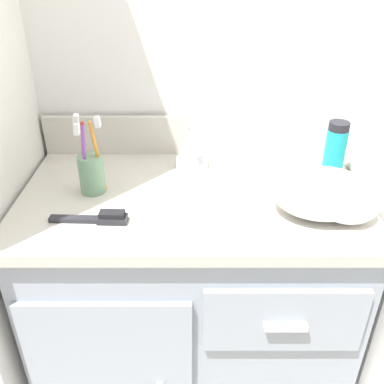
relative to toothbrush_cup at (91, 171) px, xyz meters
The scene contains 8 objects.
wall_back 0.45m from the toothbrush_cup, 48.67° to the left, with size 1.07×0.08×2.20m, color silver.
vanity 0.52m from the toothbrush_cup, ahead, with size 0.89×0.53×0.81m.
backsplash 0.35m from the toothbrush_cup, 42.25° to the left, with size 0.89×0.02×0.12m.
sink_faucet 0.29m from the toothbrush_cup, 28.82° to the left, with size 0.09×0.09×0.14m.
toothbrush_cup is the anchor object (origin of this frame).
shaving_cream_can 0.65m from the toothbrush_cup, ahead, with size 0.06×0.06×0.16m.
hairbrush 0.16m from the toothbrush_cup, 73.23° to the right, with size 0.18×0.04×0.03m.
hand_towel 0.59m from the toothbrush_cup, 10.76° to the right, with size 0.24×0.18×0.11m.
Camera 1 is at (-0.00, -0.96, 1.37)m, focal length 40.00 mm.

